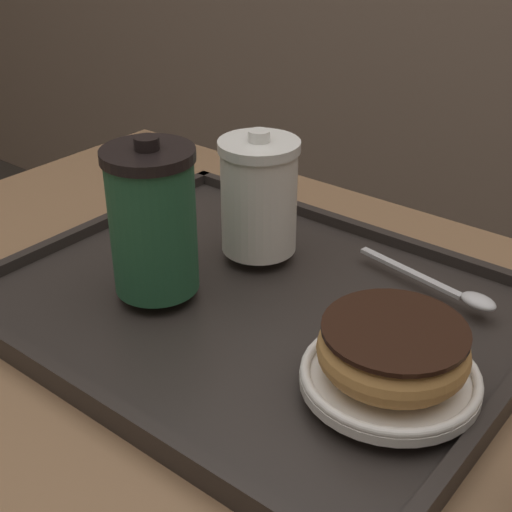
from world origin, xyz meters
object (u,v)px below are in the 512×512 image
coffee_cup_front (153,220)px  coffee_cup_rear (259,196)px  spoon (456,292)px  donut_chocolate_glazed (393,348)px

coffee_cup_front → coffee_cup_rear: size_ratio=1.16×
coffee_cup_front → spoon: coffee_cup_front is taller
coffee_cup_rear → spoon: bearing=11.4°
coffee_cup_front → spoon: (0.23, 0.16, -0.07)m
coffee_cup_rear → spoon: (0.20, 0.04, -0.06)m
donut_chocolate_glazed → spoon: donut_chocolate_glazed is taller
coffee_cup_front → donut_chocolate_glazed: (0.24, 0.01, -0.04)m
coffee_cup_front → donut_chocolate_glazed: size_ratio=1.28×
donut_chocolate_glazed → spoon: bearing=95.9°
coffee_cup_rear → donut_chocolate_glazed: size_ratio=1.10×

